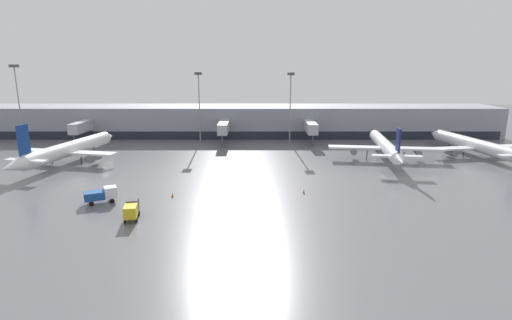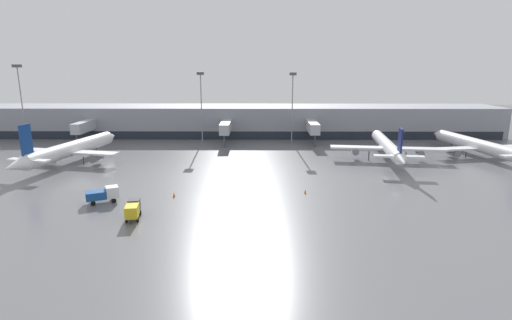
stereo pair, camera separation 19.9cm
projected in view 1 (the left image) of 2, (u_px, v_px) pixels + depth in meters
The scene contains 12 objects.
ground_plane at pixel (213, 201), 64.07m from camera, with size 320.00×320.00×0.00m, color slate.
terminal_building at pixel (234, 121), 123.18m from camera, with size 160.00×28.00×9.00m.
parked_jet_0 at pixel (478, 146), 94.24m from camera, with size 22.96×35.71×8.74m.
parked_jet_1 at pixel (69, 150), 87.66m from camera, with size 22.57×35.81×10.40m.
parked_jet_2 at pixel (387, 146), 90.60m from camera, with size 25.61×34.40×9.17m.
service_truck_0 at pixel (133, 209), 56.14m from camera, with size 2.31×4.40×2.47m.
service_truck_1 at pixel (103, 194), 62.95m from camera, with size 5.26×3.92×2.45m.
traffic_cone_0 at pixel (174, 195), 65.88m from camera, with size 0.42×0.42×0.74m.
traffic_cone_1 at pixel (305, 191), 67.70m from camera, with size 0.37×0.37×0.73m.
apron_light_mast_0 at pixel (18, 83), 109.16m from camera, with size 1.80×1.80×21.39m.
apron_light_mast_1 at pixel (292, 88), 108.56m from camera, with size 1.80×1.80×19.33m.
apron_light_mast_2 at pixel (200, 87), 110.03m from camera, with size 1.80×1.80×19.41m.
Camera 1 is at (7.19, -60.77, 21.25)m, focal length 28.00 mm.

